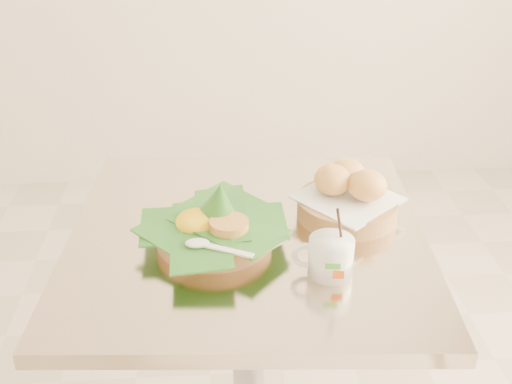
{
  "coord_description": "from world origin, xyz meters",
  "views": [
    {
      "loc": [
        0.03,
        -1.03,
        1.42
      ],
      "look_at": [
        0.12,
        0.09,
        0.82
      ],
      "focal_mm": 45.0,
      "sensor_mm": 36.0,
      "label": 1
    }
  ],
  "objects": [
    {
      "name": "coffee_mug",
      "position": [
        0.23,
        -0.1,
        0.79
      ],
      "size": [
        0.11,
        0.08,
        0.14
      ],
      "rotation": [
        0.0,
        0.0,
        -0.11
      ],
      "color": "white",
      "rests_on": "cafe_table"
    },
    {
      "name": "rice_basket",
      "position": [
        0.03,
        0.02,
        0.79
      ],
      "size": [
        0.28,
        0.28,
        0.14
      ],
      "rotation": [
        0.0,
        0.0,
        -0.15
      ],
      "color": "#A07944",
      "rests_on": "cafe_table"
    },
    {
      "name": "bread_basket",
      "position": [
        0.31,
        0.11,
        0.79
      ],
      "size": [
        0.25,
        0.25,
        0.11
      ],
      "rotation": [
        0.0,
        0.0,
        -0.08
      ],
      "color": "#A07944",
      "rests_on": "cafe_table"
    },
    {
      "name": "cafe_table",
      "position": [
        0.1,
        0.05,
        0.53
      ],
      "size": [
        0.75,
        0.75,
        0.75
      ],
      "rotation": [
        0.0,
        0.0,
        -0.07
      ],
      "color": "gray",
      "rests_on": "floor"
    }
  ]
}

